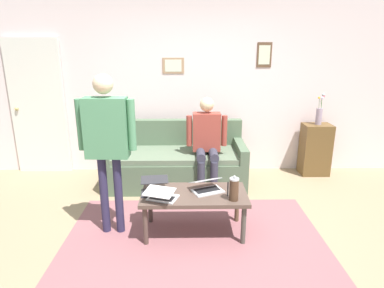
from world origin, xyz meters
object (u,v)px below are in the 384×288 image
(person_standing, at_px, (107,135))
(person_seated, at_px, (207,139))
(interior_door, at_px, (38,108))
(laptop_center, at_px, (162,196))
(side_shelf, at_px, (315,149))
(flower_vase, at_px, (319,113))
(french_press, at_px, (234,189))
(couch, at_px, (176,163))
(coffee_table, at_px, (194,198))
(laptop_left, at_px, (207,187))
(laptop_right, at_px, (155,188))

(person_standing, bearing_deg, person_seated, -134.37)
(interior_door, relative_size, laptop_center, 5.60)
(side_shelf, xyz_separation_m, person_seated, (1.72, 0.57, 0.33))
(laptop_center, xyz_separation_m, person_seated, (-0.52, -1.27, 0.23))
(laptop_center, xyz_separation_m, flower_vase, (-2.24, -1.83, 0.47))
(french_press, bearing_deg, interior_door, -36.59)
(couch, xyz_separation_m, french_press, (-0.62, 1.51, 0.27))
(coffee_table, relative_size, side_shelf, 1.39)
(french_press, height_order, person_seated, person_seated)
(french_press, height_order, flower_vase, flower_vase)
(laptop_center, relative_size, side_shelf, 0.46)
(interior_door, relative_size, laptop_left, 5.26)
(couch, height_order, flower_vase, flower_vase)
(interior_door, xyz_separation_m, couch, (-2.12, 0.52, -0.72))
(coffee_table, bearing_deg, person_standing, -2.04)
(laptop_right, bearing_deg, laptop_center, 114.85)
(interior_door, bearing_deg, laptop_right, 136.64)
(couch, height_order, person_seated, person_seated)
(couch, distance_m, laptop_center, 1.51)
(laptop_center, bearing_deg, flower_vase, -140.79)
(coffee_table, bearing_deg, side_shelf, -138.56)
(coffee_table, distance_m, person_seated, 1.18)
(person_standing, bearing_deg, couch, -115.91)
(laptop_left, relative_size, french_press, 1.49)
(french_press, bearing_deg, laptop_center, -1.69)
(flower_vase, bearing_deg, laptop_center, 39.21)
(laptop_left, height_order, person_seated, person_seated)
(side_shelf, bearing_deg, laptop_right, 35.33)
(laptop_left, distance_m, person_seated, 1.09)
(laptop_left, relative_size, laptop_right, 1.14)
(couch, bearing_deg, coffee_table, 99.85)
(coffee_table, distance_m, laptop_right, 0.43)
(laptop_center, relative_size, french_press, 1.40)
(laptop_center, relative_size, laptop_right, 1.07)
(side_shelf, bearing_deg, couch, 8.99)
(laptop_center, relative_size, person_standing, 0.22)
(side_shelf, bearing_deg, laptop_left, 42.48)
(couch, bearing_deg, laptop_center, 86.38)
(coffee_table, distance_m, flower_vase, 2.61)
(laptop_center, bearing_deg, laptop_right, -65.15)
(laptop_right, relative_size, flower_vase, 0.72)
(coffee_table, height_order, side_shelf, side_shelf)
(laptop_right, relative_size, french_press, 1.31)
(laptop_right, bearing_deg, french_press, 165.66)
(laptop_center, bearing_deg, person_seated, -112.37)
(flower_vase, bearing_deg, person_standing, 30.67)
(interior_door, relative_size, person_seated, 1.60)
(french_press, xyz_separation_m, side_shelf, (-1.52, -1.85, -0.18))
(laptop_center, height_order, french_press, french_press)
(interior_door, xyz_separation_m, side_shelf, (-4.26, 0.18, -0.63))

